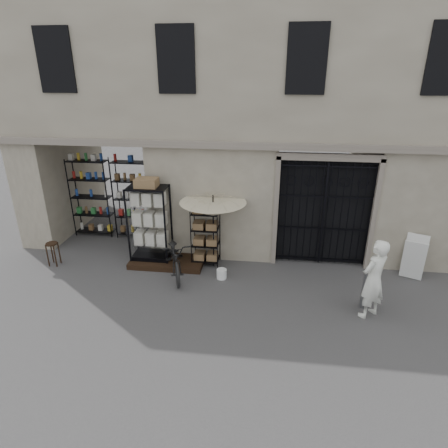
# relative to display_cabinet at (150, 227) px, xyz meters

# --- Properties ---
(ground) EXTENTS (80.00, 80.00, 0.00)m
(ground) POSITION_rel_display_cabinet_xyz_m (2.85, -1.64, -1.06)
(ground) COLOR black
(ground) RESTS_ON ground
(main_building) EXTENTS (14.00, 4.00, 9.00)m
(main_building) POSITION_rel_display_cabinet_xyz_m (2.85, 2.36, 3.44)
(main_building) COLOR gray
(main_building) RESTS_ON ground
(shop_recess) EXTENTS (3.00, 1.70, 3.00)m
(shop_recess) POSITION_rel_display_cabinet_xyz_m (-1.65, 1.16, 0.44)
(shop_recess) COLOR black
(shop_recess) RESTS_ON ground
(shop_shelving) EXTENTS (2.70, 0.50, 2.50)m
(shop_shelving) POSITION_rel_display_cabinet_xyz_m (-1.70, 1.66, 0.19)
(shop_shelving) COLOR black
(shop_shelving) RESTS_ON ground
(iron_gate) EXTENTS (2.50, 0.21, 3.00)m
(iron_gate) POSITION_rel_display_cabinet_xyz_m (4.60, 0.64, 0.44)
(iron_gate) COLOR black
(iron_gate) RESTS_ON ground
(step_platform) EXTENTS (2.00, 0.90, 0.15)m
(step_platform) POSITION_rel_display_cabinet_xyz_m (0.45, -0.09, -0.99)
(step_platform) COLOR black
(step_platform) RESTS_ON ground
(display_cabinet) EXTENTS (1.18, 0.98, 2.20)m
(display_cabinet) POSITION_rel_display_cabinet_xyz_m (0.00, 0.00, 0.00)
(display_cabinet) COLOR black
(display_cabinet) RESTS_ON step_platform
(wire_rack) EXTENTS (0.82, 0.68, 1.61)m
(wire_rack) POSITION_rel_display_cabinet_xyz_m (1.51, 0.08, -0.27)
(wire_rack) COLOR black
(wire_rack) RESTS_ON ground
(market_umbrella) EXTENTS (1.61, 1.64, 2.45)m
(market_umbrella) POSITION_rel_display_cabinet_xyz_m (1.73, -0.01, 0.70)
(market_umbrella) COLOR black
(market_umbrella) RESTS_ON ground
(white_bucket) EXTENTS (0.33, 0.33, 0.25)m
(white_bucket) POSITION_rel_display_cabinet_xyz_m (2.03, -0.64, -0.94)
(white_bucket) COLOR white
(white_bucket) RESTS_ON ground
(bicycle) EXTENTS (0.99, 1.20, 1.97)m
(bicycle) POSITION_rel_display_cabinet_xyz_m (0.82, -0.56, -1.06)
(bicycle) COLOR black
(bicycle) RESTS_ON ground
(wooden_stool) EXTENTS (0.39, 0.39, 0.65)m
(wooden_stool) POSITION_rel_display_cabinet_xyz_m (-2.63, -0.48, -0.72)
(wooden_stool) COLOR black
(wooden_stool) RESTS_ON ground
(steel_bollard) EXTENTS (0.19, 0.19, 0.88)m
(steel_bollard) POSITION_rel_display_cabinet_xyz_m (5.38, -1.50, -0.62)
(steel_bollard) COLOR slate
(steel_bollard) RESTS_ON ground
(shopkeeper) EXTENTS (1.65, 1.82, 0.43)m
(shopkeeper) POSITION_rel_display_cabinet_xyz_m (5.41, -1.80, -1.06)
(shopkeeper) COLOR white
(shopkeeper) RESTS_ON ground
(easel_sign) EXTENTS (0.72, 0.76, 1.10)m
(easel_sign) POSITION_rel_display_cabinet_xyz_m (6.87, -0.00, -0.49)
(easel_sign) COLOR silver
(easel_sign) RESTS_ON ground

